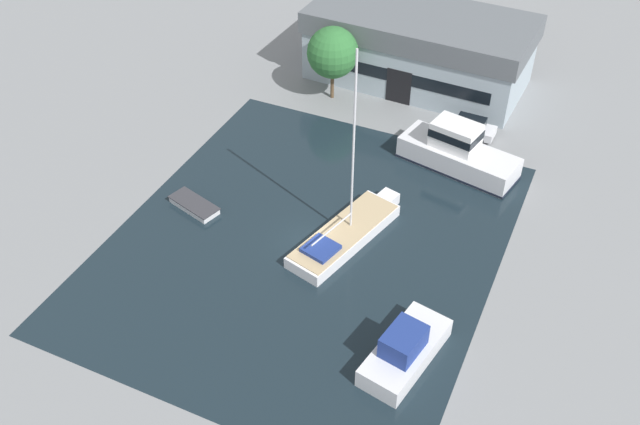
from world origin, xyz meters
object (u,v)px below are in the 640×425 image
(warehouse_building, at_px, (419,47))
(parked_car, at_px, (469,127))
(motor_cruiser, at_px, (457,152))
(quay_tree_near_building, at_px, (333,53))
(sailboat_moored, at_px, (346,233))
(small_dinghy, at_px, (194,205))
(cabin_boat, at_px, (405,350))

(warehouse_building, distance_m, parked_car, 10.55)
(motor_cruiser, bearing_deg, quay_tree_near_building, 78.95)
(sailboat_moored, bearing_deg, parked_car, 90.26)
(quay_tree_near_building, height_order, small_dinghy, quay_tree_near_building)
(quay_tree_near_building, relative_size, small_dinghy, 1.56)
(warehouse_building, bearing_deg, cabin_boat, -70.19)
(sailboat_moored, bearing_deg, warehouse_building, 111.43)
(parked_car, relative_size, small_dinghy, 1.06)
(warehouse_building, xyz_separation_m, cabin_boat, (10.31, -32.70, -2.40))
(quay_tree_near_building, xyz_separation_m, cabin_boat, (16.38, -26.25, -3.59))
(warehouse_building, relative_size, motor_cruiser, 2.04)
(warehouse_building, distance_m, sailboat_moored, 24.46)
(motor_cruiser, bearing_deg, cabin_boat, -160.44)
(motor_cruiser, bearing_deg, warehouse_building, 43.58)
(quay_tree_near_building, distance_m, parked_car, 13.80)
(quay_tree_near_building, height_order, parked_car, quay_tree_near_building)
(sailboat_moored, relative_size, small_dinghy, 3.35)
(motor_cruiser, xyz_separation_m, cabin_boat, (2.77, -20.49, -0.43))
(sailboat_moored, bearing_deg, quay_tree_near_building, 131.45)
(cabin_boat, bearing_deg, warehouse_building, 118.41)
(quay_tree_near_building, xyz_separation_m, sailboat_moored, (8.88, -17.68, -3.99))
(quay_tree_near_building, relative_size, sailboat_moored, 0.47)
(parked_car, distance_m, cabin_boat, 25.60)
(sailboat_moored, xyz_separation_m, motor_cruiser, (4.73, 11.93, 0.83))
(warehouse_building, xyz_separation_m, quay_tree_near_building, (-6.07, -6.45, 1.19))
(parked_car, bearing_deg, warehouse_building, 46.00)
(parked_car, distance_m, sailboat_moored, 17.40)
(warehouse_building, bearing_deg, motor_cruiser, -55.97)
(parked_car, relative_size, motor_cruiser, 0.46)
(small_dinghy, height_order, cabin_boat, cabin_boat)
(parked_car, height_order, small_dinghy, parked_car)
(parked_car, bearing_deg, sailboat_moored, 166.92)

